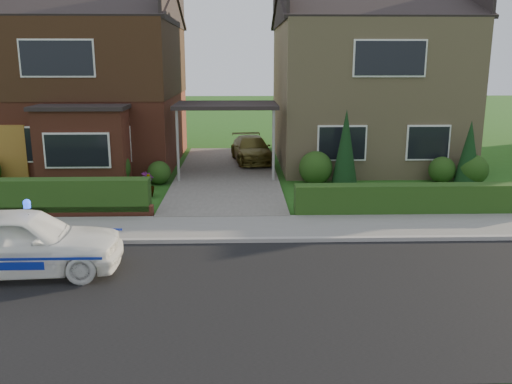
{
  "coord_description": "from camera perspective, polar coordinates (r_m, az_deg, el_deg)",
  "views": [
    {
      "loc": [
        0.52,
        -9.47,
        4.31
      ],
      "look_at": [
        0.9,
        3.5,
        1.16
      ],
      "focal_mm": 38.0,
      "sensor_mm": 36.0,
      "label": 1
    }
  ],
  "objects": [
    {
      "name": "ground",
      "position": [
        10.42,
        -4.45,
        -10.84
      ],
      "size": [
        120.0,
        120.0,
        0.0
      ],
      "primitive_type": "plane",
      "color": "#235416",
      "rests_on": "ground"
    },
    {
      "name": "road",
      "position": [
        10.42,
        -4.45,
        -10.84
      ],
      "size": [
        60.0,
        6.0,
        0.02
      ],
      "primitive_type": "cube",
      "color": "black",
      "rests_on": "ground"
    },
    {
      "name": "kerb",
      "position": [
        13.23,
        -3.84,
        -5.13
      ],
      "size": [
        60.0,
        0.16,
        0.12
      ],
      "primitive_type": "cube",
      "color": "#9E9993",
      "rests_on": "ground"
    },
    {
      "name": "sidewalk",
      "position": [
        14.23,
        -3.69,
        -3.81
      ],
      "size": [
        60.0,
        2.0,
        0.1
      ],
      "primitive_type": "cube",
      "color": "slate",
      "rests_on": "ground"
    },
    {
      "name": "driveway",
      "position": [
        20.92,
        -3.06,
        1.89
      ],
      "size": [
        3.8,
        12.0,
        0.12
      ],
      "primitive_type": "cube",
      "color": "#666059",
      "rests_on": "ground"
    },
    {
      "name": "house_left",
      "position": [
        24.21,
        -17.14,
        11.87
      ],
      "size": [
        7.5,
        9.53,
        7.25
      ],
      "color": "brown",
      "rests_on": "ground"
    },
    {
      "name": "house_right",
      "position": [
        24.06,
        11.25,
        11.84
      ],
      "size": [
        7.5,
        8.06,
        7.25
      ],
      "color": "tan",
      "rests_on": "ground"
    },
    {
      "name": "carport_link",
      "position": [
        20.5,
        -3.16,
        8.99
      ],
      "size": [
        3.8,
        3.0,
        2.77
      ],
      "color": "black",
      "rests_on": "ground"
    },
    {
      "name": "dwarf_wall",
      "position": [
        16.59,
        -24.01,
        -1.99
      ],
      "size": [
        7.7,
        0.25,
        0.36
      ],
      "primitive_type": "cube",
      "color": "brown",
      "rests_on": "ground"
    },
    {
      "name": "hedge_left",
      "position": [
        16.77,
        -23.77,
        -2.45
      ],
      "size": [
        7.5,
        0.55,
        0.9
      ],
      "primitive_type": "cube",
      "color": "#163711",
      "rests_on": "ground"
    },
    {
      "name": "hedge_right",
      "position": [
        16.32,
        17.3,
        -2.32
      ],
      "size": [
        7.5,
        0.55,
        0.8
      ],
      "primitive_type": "cube",
      "color": "#163711",
      "rests_on": "ground"
    },
    {
      "name": "shrub_left_mid",
      "position": [
        19.65,
        -14.95,
        2.47
      ],
      "size": [
        1.32,
        1.32,
        1.32
      ],
      "primitive_type": "sphere",
      "color": "#163711",
      "rests_on": "ground"
    },
    {
      "name": "shrub_left_near",
      "position": [
        19.68,
        -10.17,
        2.02
      ],
      "size": [
        0.84,
        0.84,
        0.84
      ],
      "primitive_type": "sphere",
      "color": "#163711",
      "rests_on": "ground"
    },
    {
      "name": "shrub_right_near",
      "position": [
        19.42,
        6.3,
        2.54
      ],
      "size": [
        1.2,
        1.2,
        1.2
      ],
      "primitive_type": "sphere",
      "color": "#163711",
      "rests_on": "ground"
    },
    {
      "name": "shrub_right_mid",
      "position": [
        20.68,
        18.99,
        2.21
      ],
      "size": [
        0.96,
        0.96,
        0.96
      ],
      "primitive_type": "sphere",
      "color": "#163711",
      "rests_on": "ground"
    },
    {
      "name": "shrub_right_far",
      "position": [
        20.77,
        21.87,
        2.19
      ],
      "size": [
        1.08,
        1.08,
        1.08
      ],
      "primitive_type": "sphere",
      "color": "#163711",
      "rests_on": "ground"
    },
    {
      "name": "conifer_a",
      "position": [
        19.27,
        9.39,
        4.47
      ],
      "size": [
        0.9,
        0.9,
        2.6
      ],
      "primitive_type": "cone",
      "color": "black",
      "rests_on": "ground"
    },
    {
      "name": "conifer_b",
      "position": [
        20.6,
        21.5,
        3.72
      ],
      "size": [
        0.9,
        0.9,
        2.2
      ],
      "primitive_type": "cone",
      "color": "black",
      "rests_on": "ground"
    },
    {
      "name": "police_car",
      "position": [
        12.14,
        -23.49,
        -4.87
      ],
      "size": [
        3.74,
        4.17,
        1.55
      ],
      "rotation": [
        0.0,
        0.0,
        1.64
      ],
      "color": "white",
      "rests_on": "ground"
    },
    {
      "name": "driveway_car",
      "position": [
        23.14,
        -0.46,
        4.54
      ],
      "size": [
        1.96,
        3.82,
        1.06
      ],
      "primitive_type": "imported",
      "rotation": [
        0.0,
        0.0,
        0.13
      ],
      "color": "brown",
      "rests_on": "driveway"
    },
    {
      "name": "potted_plant_a",
      "position": [
        17.37,
        -19.53,
        -0.2
      ],
      "size": [
        0.48,
        0.4,
        0.78
      ],
      "primitive_type": "imported",
      "rotation": [
        0.0,
        0.0,
        0.33
      ],
      "color": "gray",
      "rests_on": "ground"
    },
    {
      "name": "potted_plant_c",
      "position": [
        17.85,
        -11.37,
        0.71
      ],
      "size": [
        0.62,
        0.62,
        0.8
      ],
      "primitive_type": "imported",
      "rotation": [
        0.0,
        0.0,
        0.98
      ],
      "color": "gray",
      "rests_on": "ground"
    }
  ]
}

